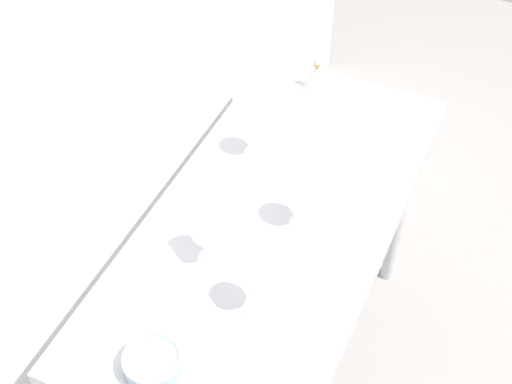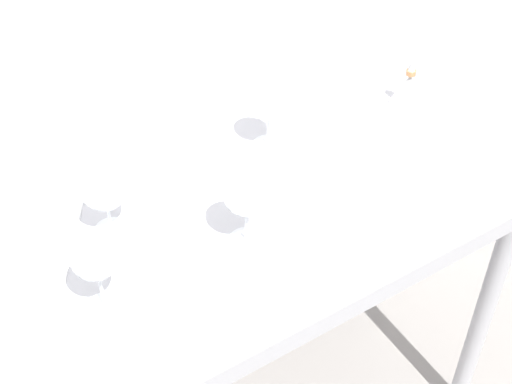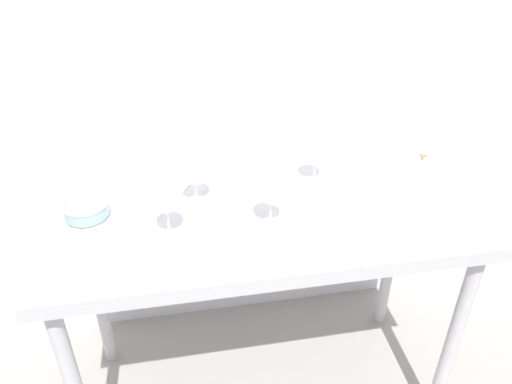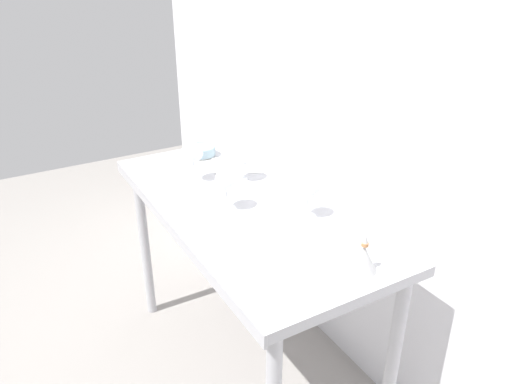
# 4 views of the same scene
# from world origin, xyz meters

# --- Properties ---
(steel_counter) EXTENTS (1.40, 0.65, 0.90)m
(steel_counter) POSITION_xyz_m (0.00, -0.01, 0.79)
(steel_counter) COLOR #B5B5BA
(steel_counter) RESTS_ON ground_plane
(wine_glass_near_left) EXTENTS (0.09, 0.09, 0.18)m
(wine_glass_near_left) POSITION_xyz_m (-0.30, -0.09, 1.03)
(wine_glass_near_left) COLOR white
(wine_glass_near_left) RESTS_ON steel_counter
(wine_glass_near_center) EXTENTS (0.09, 0.09, 0.17)m
(wine_glass_near_center) POSITION_xyz_m (0.01, -0.09, 1.02)
(wine_glass_near_center) COLOR white
(wine_glass_near_center) RESTS_ON steel_counter
(wine_glass_far_left) EXTENTS (0.10, 0.10, 0.17)m
(wine_glass_far_left) POSITION_xyz_m (-0.21, 0.09, 1.01)
(wine_glass_far_left) COLOR white
(wine_glass_far_left) RESTS_ON steel_counter
(wine_glass_far_right) EXTENTS (0.08, 0.08, 0.16)m
(wine_glass_far_right) POSITION_xyz_m (0.22, 0.15, 1.02)
(wine_glass_far_right) COLOR white
(wine_glass_far_right) RESTS_ON steel_counter
(tasting_sheet_upper) EXTENTS (0.30, 0.32, 0.00)m
(tasting_sheet_upper) POSITION_xyz_m (-0.36, 0.15, 0.90)
(tasting_sheet_upper) COLOR white
(tasting_sheet_upper) RESTS_ON steel_counter
(decanter_funnel) EXTENTS (0.09, 0.09, 0.13)m
(decanter_funnel) POSITION_xyz_m (0.60, 0.10, 0.95)
(decanter_funnel) COLOR #B4B4B4
(decanter_funnel) RESTS_ON steel_counter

